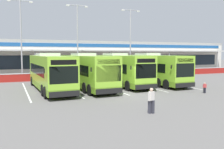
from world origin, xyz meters
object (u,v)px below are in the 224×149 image
Objects in this scene: pedestrian_child at (205,87)px; lamp_post_west at (21,35)px; coach_bus_right_centre at (151,69)px; lamp_post_centre at (78,36)px; coach_bus_centre at (118,70)px; coach_bus_leftmost at (50,73)px; pedestrian_in_dark_coat at (151,100)px; lamp_post_east at (130,38)px; coach_bus_left_centre at (86,72)px.

lamp_post_west reaches higher than pedestrian_child.
lamp_post_centre reaches higher than coach_bus_right_centre.
coach_bus_centre reaches higher than pedestrian_child.
coach_bus_centre is at bearing 7.79° from coach_bus_leftmost.
coach_bus_right_centre is (12.40, 0.62, 0.00)m from coach_bus_leftmost.
lamp_post_east reaches higher than pedestrian_in_dark_coat.
coach_bus_left_centre is 12.26m from pedestrian_in_dark_coat.
coach_bus_leftmost is 8.22m from coach_bus_centre.
coach_bus_left_centre is at bearing -175.81° from coach_bus_right_centre.
coach_bus_leftmost is 1.00× the size of coach_bus_right_centre.
lamp_post_east reaches higher than pedestrian_child.
coach_bus_centre reaches higher than pedestrian_in_dark_coat.
coach_bus_leftmost is 7.55× the size of pedestrian_in_dark_coat.
coach_bus_right_centre is 13.02m from lamp_post_centre.
pedestrian_child is at bearing -95.34° from lamp_post_east.
lamp_post_east reaches higher than coach_bus_leftmost.
coach_bus_left_centre and coach_bus_right_centre have the same top height.
pedestrian_child is at bearing -38.61° from coach_bus_left_centre.
lamp_post_west is 17.15m from lamp_post_east.
coach_bus_left_centre is 7.55× the size of pedestrian_in_dark_coat.
pedestrian_in_dark_coat is 23.79m from lamp_post_centre.
coach_bus_left_centre is at bearing -60.67° from lamp_post_west.
pedestrian_child is (5.06, -8.62, -1.24)m from coach_bus_centre.
coach_bus_leftmost and coach_bus_centre have the same top height.
pedestrian_in_dark_coat is at bearing -87.42° from coach_bus_left_centre.
coach_bus_leftmost is at bearing -177.15° from coach_bus_right_centre.
pedestrian_in_dark_coat is 26.42m from lamp_post_east.
lamp_post_centre is (1.44, 23.12, 5.42)m from pedestrian_in_dark_coat.
coach_bus_left_centre is (3.82, -0.01, 0.00)m from coach_bus_leftmost.
coach_bus_leftmost is 15.24m from pedestrian_child.
lamp_post_east is (9.16, 0.46, 0.00)m from lamp_post_centre.
coach_bus_left_centre is 1.00× the size of coach_bus_right_centre.
pedestrian_in_dark_coat is 0.15× the size of lamp_post_centre.
coach_bus_centre is 4.29m from coach_bus_right_centre.
coach_bus_right_centre is 1.11× the size of lamp_post_centre.
coach_bus_centre is at bearing -42.72° from lamp_post_west.
coach_bus_centre is (4.33, 1.13, 0.00)m from coach_bus_left_centre.
lamp_post_west reaches higher than coach_bus_centre.
lamp_post_centre is at bearing 122.70° from coach_bus_right_centre.
lamp_post_west and lamp_post_centre have the same top height.
pedestrian_child is at bearing -49.73° from lamp_post_west.
lamp_post_east is at bearing 2.87° from lamp_post_centre.
coach_bus_centre is 12.17× the size of pedestrian_child.
coach_bus_centre is 14.74m from lamp_post_west.
lamp_post_west is at bearing 119.33° from coach_bus_left_centre.
coach_bus_right_centre reaches higher than pedestrian_child.
pedestrian_child is 19.80m from lamp_post_east.
lamp_post_centre is 1.00× the size of lamp_post_east.
coach_bus_centre is at bearing -76.56° from lamp_post_centre.
coach_bus_centre is at bearing 173.35° from coach_bus_right_centre.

